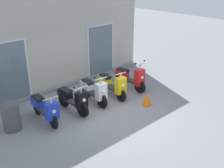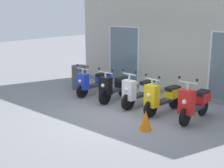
% 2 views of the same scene
% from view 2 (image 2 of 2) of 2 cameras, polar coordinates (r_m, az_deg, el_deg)
% --- Properties ---
extents(ground_plane, '(40.00, 40.00, 0.00)m').
position_cam_2_polar(ground_plane, '(9.14, 1.16, -5.42)').
color(ground_plane, gray).
extents(storefront_facade, '(8.59, 0.50, 3.73)m').
position_cam_2_polar(storefront_facade, '(11.25, 11.32, 7.41)').
color(storefront_facade, '#B2AD9E').
rests_on(storefront_facade, ground_plane).
extents(scooter_blue, '(0.59, 1.58, 1.14)m').
position_cam_2_polar(scooter_blue, '(10.95, -3.35, 0.40)').
color(scooter_blue, black).
rests_on(scooter_blue, ground_plane).
extents(scooter_black, '(0.61, 1.58, 1.17)m').
position_cam_2_polar(scooter_black, '(10.22, 0.49, -0.53)').
color(scooter_black, black).
rests_on(scooter_black, ground_plane).
extents(scooter_white, '(0.57, 1.57, 1.23)m').
position_cam_2_polar(scooter_white, '(9.68, 4.98, -1.34)').
color(scooter_white, black).
rests_on(scooter_white, ground_plane).
extents(scooter_yellow, '(0.56, 1.65, 1.22)m').
position_cam_2_polar(scooter_yellow, '(9.18, 9.30, -2.38)').
color(scooter_yellow, black).
rests_on(scooter_yellow, ground_plane).
extents(scooter_red, '(0.56, 1.61, 1.30)m').
position_cam_2_polar(scooter_red, '(8.71, 14.88, -3.37)').
color(scooter_red, black).
rests_on(scooter_red, ground_plane).
extents(trash_bin, '(0.55, 0.55, 0.89)m').
position_cam_2_polar(trash_bin, '(11.83, -6.05, 1.24)').
color(trash_bin, '#4C4C51').
rests_on(trash_bin, ground_plane).
extents(traffic_cone, '(0.32, 0.32, 0.52)m').
position_cam_2_polar(traffic_cone, '(7.91, 6.18, -6.62)').
color(traffic_cone, orange).
rests_on(traffic_cone, ground_plane).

